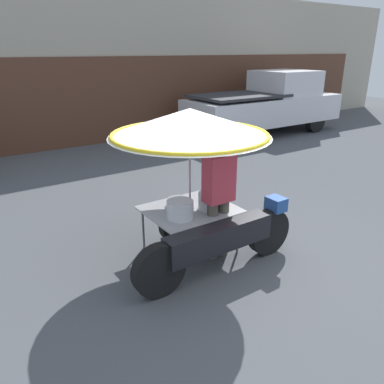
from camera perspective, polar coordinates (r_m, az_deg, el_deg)
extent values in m
plane|color=#4C4F54|center=(5.05, 8.91, -10.12)|extent=(36.00, 36.00, 0.00)
cube|color=#B2A893|center=(11.86, -20.13, 17.52)|extent=(28.00, 2.00, 4.25)
cube|color=#563323|center=(10.95, -18.10, 12.67)|extent=(23.80, 0.06, 2.40)
cylinder|color=black|center=(5.10, 11.57, -5.96)|extent=(0.63, 0.14, 0.63)
cylinder|color=black|center=(4.21, -5.05, -11.83)|extent=(0.63, 0.14, 0.63)
cube|color=black|center=(4.52, 4.19, -6.94)|extent=(1.47, 0.24, 0.32)
cube|color=#234C93|center=(5.01, 12.68, -1.78)|extent=(0.20, 0.24, 0.18)
cylinder|color=black|center=(5.29, -2.08, -4.88)|extent=(0.57, 0.14, 0.57)
cylinder|color=#515156|center=(5.03, 7.00, -6.20)|extent=(0.03, 0.03, 0.60)
cylinder|color=#515156|center=(5.62, 1.51, -3.05)|extent=(0.03, 0.03, 0.60)
cylinder|color=#515156|center=(4.52, -2.61, -9.42)|extent=(0.03, 0.03, 0.60)
cylinder|color=#515156|center=(5.16, -7.44, -5.50)|extent=(0.03, 0.03, 0.60)
cube|color=#9E9EA3|center=(4.93, -0.33, -2.65)|extent=(1.15, 0.97, 0.02)
cylinder|color=#B2B2B7|center=(4.75, -0.34, 2.82)|extent=(0.03, 0.03, 0.97)
cone|color=white|center=(4.59, -0.35, 10.58)|extent=(2.00, 2.00, 0.34)
torus|color=yellow|center=(4.62, -0.35, 8.78)|extent=(1.95, 1.95, 0.05)
cylinder|color=silver|center=(4.62, -1.84, -2.69)|extent=(0.33, 0.33, 0.22)
cylinder|color=silver|center=(4.87, 2.60, -1.35)|extent=(0.28, 0.28, 0.23)
cylinder|color=#939399|center=(5.03, -2.10, -1.50)|extent=(0.30, 0.30, 0.09)
cylinder|color=#4C473D|center=(4.85, 3.09, -5.91)|extent=(0.14, 0.14, 0.79)
cylinder|color=#4C473D|center=(4.95, 4.76, -5.37)|extent=(0.14, 0.14, 0.79)
cube|color=#C13847|center=(4.63, 4.14, 2.05)|extent=(0.38, 0.22, 0.59)
sphere|color=#A87A5B|center=(4.52, 4.28, 6.91)|extent=(0.21, 0.21, 0.21)
cylinder|color=black|center=(13.24, 18.26, 10.26)|extent=(0.73, 0.24, 0.73)
cylinder|color=black|center=(14.24, 13.29, 11.43)|extent=(0.73, 0.24, 0.73)
cylinder|color=black|center=(10.93, 7.56, 9.05)|extent=(0.73, 0.24, 0.73)
cylinder|color=black|center=(12.12, 2.62, 10.37)|extent=(0.73, 0.24, 0.73)
cube|color=silver|center=(12.50, 10.92, 12.23)|extent=(5.35, 1.84, 0.81)
cube|color=silver|center=(13.02, 13.96, 15.84)|extent=(1.82, 1.69, 0.77)
cube|color=#2D2D33|center=(11.71, 7.22, 14.36)|extent=(2.78, 1.77, 0.08)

